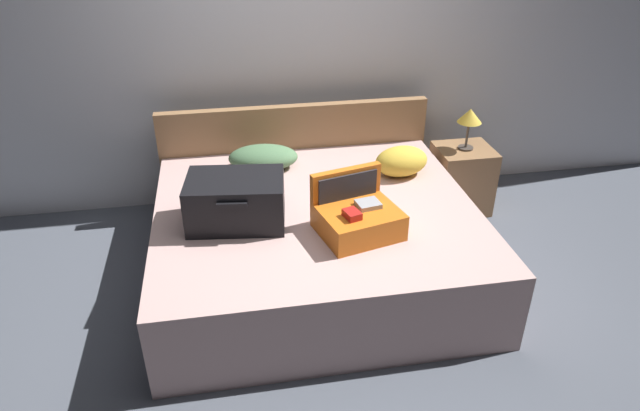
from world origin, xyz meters
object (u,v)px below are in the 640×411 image
(hard_case_medium, at_px, (357,217))
(nightstand, at_px, (461,179))
(pillow_near_headboard, at_px, (263,157))
(pillow_center_head, at_px, (401,161))
(table_lamp, at_px, (470,118))
(bed, at_px, (316,242))
(hard_case_large, at_px, (236,200))

(hard_case_medium, xyz_separation_m, nightstand, (1.13, 1.03, -0.36))
(pillow_near_headboard, bearing_deg, nightstand, 1.61)
(pillow_center_head, height_order, nightstand, pillow_center_head)
(table_lamp, bearing_deg, pillow_near_headboard, -178.39)
(bed, height_order, pillow_near_headboard, pillow_near_headboard)
(hard_case_medium, bearing_deg, pillow_near_headboard, 101.90)
(hard_case_large, bearing_deg, nightstand, 30.10)
(hard_case_large, bearing_deg, hard_case_medium, -12.16)
(hard_case_large, bearing_deg, table_lamp, 30.10)
(pillow_near_headboard, height_order, table_lamp, table_lamp)
(hard_case_large, height_order, pillow_center_head, hard_case_large)
(pillow_center_head, bearing_deg, nightstand, 26.82)
(hard_case_medium, xyz_separation_m, table_lamp, (1.13, 1.03, 0.16))
(bed, bearing_deg, table_lamp, 27.88)
(pillow_center_head, relative_size, nightstand, 0.73)
(bed, distance_m, hard_case_medium, 0.53)
(pillow_center_head, bearing_deg, bed, -151.15)
(hard_case_large, distance_m, hard_case_medium, 0.75)
(hard_case_large, relative_size, pillow_near_headboard, 1.25)
(hard_case_medium, distance_m, pillow_center_head, 0.86)
(bed, relative_size, hard_case_large, 3.28)
(hard_case_large, relative_size, table_lamp, 1.91)
(hard_case_medium, bearing_deg, hard_case_large, 146.54)
(bed, height_order, pillow_center_head, pillow_center_head)
(hard_case_medium, xyz_separation_m, pillow_center_head, (0.49, 0.71, -0.00))
(bed, distance_m, pillow_near_headboard, 0.79)
(bed, xyz_separation_m, hard_case_large, (-0.51, -0.08, 0.42))
(pillow_near_headboard, relative_size, pillow_center_head, 1.29)
(hard_case_medium, height_order, table_lamp, hard_case_medium)
(hard_case_large, distance_m, pillow_near_headboard, 0.77)
(pillow_near_headboard, bearing_deg, pillow_center_head, -15.84)
(bed, height_order, nightstand, nightstand)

